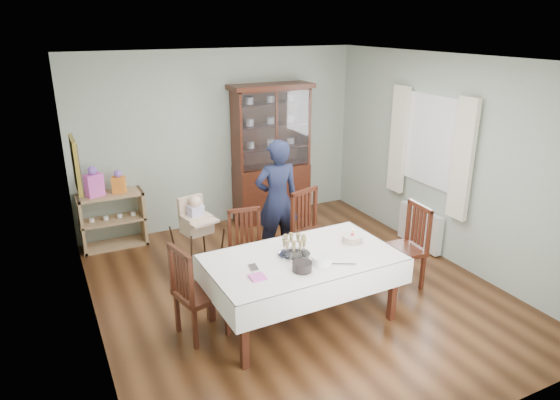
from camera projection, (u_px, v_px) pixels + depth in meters
floor at (296, 290)px, 6.05m from camera, size 5.00×5.00×0.00m
room_shell at (276, 143)px, 5.92m from camera, size 5.00×5.00×5.00m
dining_table at (302, 288)px, 5.32m from camera, size 2.03×1.20×0.76m
china_cabinet at (271, 152)px, 7.88m from camera, size 1.30×0.48×2.18m
sideboard at (113, 220)px, 7.10m from camera, size 0.90×0.38×0.80m
picture_frame at (75, 165)px, 5.23m from camera, size 0.04×0.48×0.58m
window at (432, 141)px, 6.70m from camera, size 0.04×1.02×1.22m
curtain_left at (463, 160)px, 6.19m from camera, size 0.07×0.30×1.55m
curtain_right at (398, 140)px, 7.23m from camera, size 0.07×0.30×1.55m
radiator at (420, 228)px, 7.10m from camera, size 0.10×0.80×0.55m
chair_far_left at (249, 264)px, 6.07m from camera, size 0.48×0.48×0.95m
chair_far_right at (314, 248)px, 6.44m from camera, size 0.59×0.59×1.05m
chair_end_left at (200, 308)px, 5.10m from camera, size 0.54×0.54×1.02m
chair_end_right at (402, 262)px, 6.07m from camera, size 0.50×0.50×1.03m
woman at (277, 200)px, 6.63m from camera, size 0.64×0.46×1.65m
high_chair at (198, 242)px, 6.39m from camera, size 0.55×0.55×1.03m
champagne_tray at (294, 249)px, 5.20m from camera, size 0.35×0.35×0.21m
birthday_cake at (352, 239)px, 5.49m from camera, size 0.26×0.26×0.18m
plate_stack_dark at (302, 266)px, 4.88m from camera, size 0.25×0.25×0.09m
plate_stack_white at (322, 260)px, 5.02m from camera, size 0.26×0.26×0.09m
napkin_stack at (257, 277)px, 4.76m from camera, size 0.15×0.15×0.02m
cutlery at (250, 268)px, 4.94m from camera, size 0.13×0.17×0.01m
cake_knife at (340, 264)px, 5.02m from camera, size 0.28×0.17×0.01m
gift_bag_pink at (94, 183)px, 6.81m from camera, size 0.27×0.22×0.43m
gift_bag_orange at (119, 183)px, 6.96m from camera, size 0.21×0.18×0.33m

